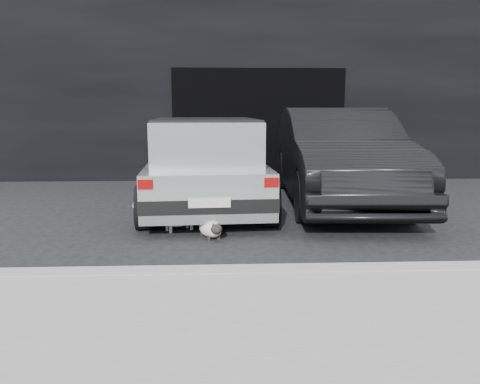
{
  "coord_description": "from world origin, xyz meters",
  "views": [
    {
      "loc": [
        0.08,
        -7.01,
        1.67
      ],
      "look_at": [
        0.35,
        -0.85,
        0.58
      ],
      "focal_mm": 35.0,
      "sensor_mm": 36.0,
      "label": 1
    }
  ],
  "objects_px": {
    "second_car": "(337,156)",
    "cat_siamese": "(211,229)",
    "cat_white": "(182,218)",
    "silver_hatchback": "(205,160)"
  },
  "relations": [
    {
      "from": "cat_white",
      "to": "second_car",
      "type": "bearing_deg",
      "value": 96.01
    },
    {
      "from": "silver_hatchback",
      "to": "cat_white",
      "type": "height_order",
      "value": "silver_hatchback"
    },
    {
      "from": "second_car",
      "to": "cat_siamese",
      "type": "xyz_separation_m",
      "value": [
        -2.21,
        -2.24,
        -0.73
      ]
    },
    {
      "from": "second_car",
      "to": "cat_white",
      "type": "xyz_separation_m",
      "value": [
        -2.63,
        -1.81,
        -0.67
      ]
    },
    {
      "from": "silver_hatchback",
      "to": "second_car",
      "type": "bearing_deg",
      "value": 5.16
    },
    {
      "from": "cat_siamese",
      "to": "silver_hatchback",
      "type": "bearing_deg",
      "value": -105.17
    },
    {
      "from": "second_car",
      "to": "cat_white",
      "type": "relative_size",
      "value": 7.39
    },
    {
      "from": "silver_hatchback",
      "to": "cat_white",
      "type": "bearing_deg",
      "value": -104.48
    },
    {
      "from": "cat_siamese",
      "to": "cat_white",
      "type": "bearing_deg",
      "value": -64.69
    },
    {
      "from": "cat_siamese",
      "to": "cat_white",
      "type": "distance_m",
      "value": 0.6
    }
  ]
}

